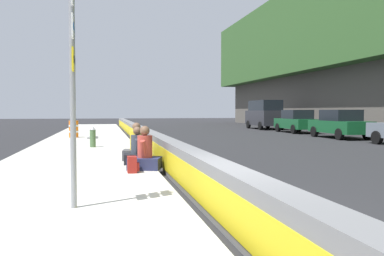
% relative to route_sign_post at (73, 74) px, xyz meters
% --- Properties ---
extents(ground_plane, '(160.00, 160.00, 0.00)m').
position_rel_route_sign_post_xyz_m(ground_plane, '(-0.81, -2.24, -2.23)').
color(ground_plane, '#232326').
rests_on(ground_plane, ground).
extents(sidewalk_strip, '(80.00, 4.40, 0.14)m').
position_rel_route_sign_post_xyz_m(sidewalk_strip, '(-0.81, 0.41, -2.16)').
color(sidewalk_strip, '#B5B2A8').
rests_on(sidewalk_strip, ground_plane).
extents(jersey_barrier, '(76.00, 0.45, 0.85)m').
position_rel_route_sign_post_xyz_m(jersey_barrier, '(-0.81, -2.23, -1.81)').
color(jersey_barrier, slate).
rests_on(jersey_barrier, ground_plane).
extents(route_sign_post, '(0.44, 0.09, 3.60)m').
position_rel_route_sign_post_xyz_m(route_sign_post, '(0.00, 0.00, 0.00)').
color(route_sign_post, gray).
rests_on(route_sign_post, sidewalk_strip).
extents(fire_hydrant, '(0.26, 0.46, 0.88)m').
position_rel_route_sign_post_xyz_m(fire_hydrant, '(10.66, -0.00, -1.65)').
color(fire_hydrant, '#47663D').
rests_on(fire_hydrant, sidewalk_strip).
extents(seated_person_foreground, '(0.90, 0.98, 1.13)m').
position_rel_route_sign_post_xyz_m(seated_person_foreground, '(3.93, -1.50, -1.74)').
color(seated_person_foreground, '#23284C').
rests_on(seated_person_foreground, sidewalk_strip).
extents(seated_person_middle, '(0.69, 0.80, 1.06)m').
position_rel_route_sign_post_xyz_m(seated_person_middle, '(5.04, -1.39, -1.76)').
color(seated_person_middle, black).
rests_on(seated_person_middle, sidewalk_strip).
extents(seated_person_rear, '(0.82, 0.92, 1.15)m').
position_rel_route_sign_post_xyz_m(seated_person_rear, '(5.98, -1.44, -1.73)').
color(seated_person_rear, '#424247').
rests_on(seated_person_rear, sidewalk_strip).
extents(backpack, '(0.32, 0.28, 0.40)m').
position_rel_route_sign_post_xyz_m(backpack, '(3.39, -1.14, -1.90)').
color(backpack, maroon).
rests_on(backpack, sidewalk_strip).
extents(construction_barrel, '(0.54, 0.54, 0.95)m').
position_rel_route_sign_post_xyz_m(construction_barrel, '(17.09, 1.22, -1.61)').
color(construction_barrel, orange).
rests_on(construction_barrel, sidewalk_strip).
extents(parked_car_fourth, '(4.54, 2.03, 1.71)m').
position_rel_route_sign_post_xyz_m(parked_car_fourth, '(15.13, -14.29, -1.37)').
color(parked_car_fourth, '#145128').
rests_on(parked_car_fourth, ground_plane).
extents(parked_car_midline, '(4.57, 2.08, 1.71)m').
position_rel_route_sign_post_xyz_m(parked_car_midline, '(21.20, -14.56, -1.37)').
color(parked_car_midline, '#145128').
rests_on(parked_car_midline, ground_plane).
extents(parked_car_far, '(5.17, 2.25, 2.56)m').
position_rel_route_sign_post_xyz_m(parked_car_far, '(27.18, -14.48, -0.88)').
color(parked_car_far, '#28282D').
rests_on(parked_car_far, ground_plane).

